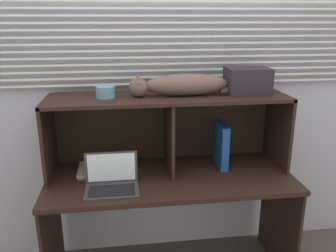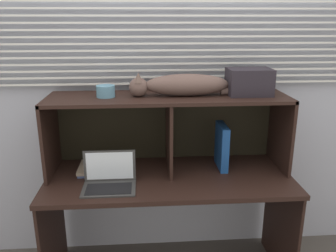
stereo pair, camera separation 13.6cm
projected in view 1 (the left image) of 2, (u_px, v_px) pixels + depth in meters
The scene contains 9 objects.
back_panel_with_blinds at pixel (163, 88), 2.46m from camera, with size 4.40×0.08×2.50m.
desk at pixel (170, 195), 2.30m from camera, with size 1.57×0.66×0.76m.
hutch_shelf_unit at pixel (167, 117), 2.30m from camera, with size 1.54×0.41×0.50m.
cat at pixel (184, 85), 2.21m from camera, with size 0.92×0.15×0.15m.
laptop at pixel (112, 181), 2.08m from camera, with size 0.31×0.21×0.21m.
binder_upright at pixel (221, 145), 2.37m from camera, with size 0.05×0.23×0.30m, color navy.
book_stack at pixel (93, 170), 2.29m from camera, with size 0.19×0.23×0.04m.
small_basket at pixel (105, 92), 2.16m from camera, with size 0.12×0.12×0.07m, color #5587A3.
storage_box at pixel (247, 81), 2.26m from camera, with size 0.28×0.19×0.17m, color black.
Camera 1 is at (-0.29, -1.87, 1.73)m, focal length 37.45 mm.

